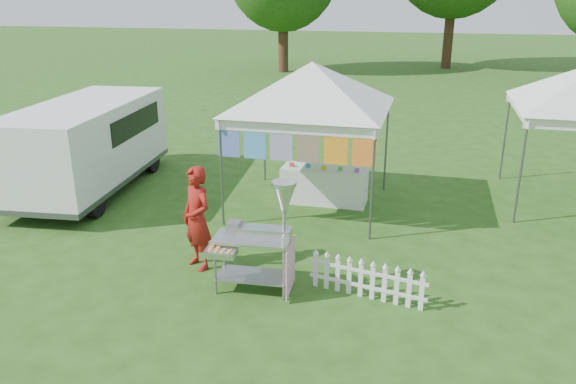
# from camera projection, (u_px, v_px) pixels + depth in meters

# --- Properties ---
(ground) EXTENTS (120.00, 120.00, 0.00)m
(ground) POSITION_uv_depth(u_px,v_px,m) (263.00, 283.00, 8.72)
(ground) COLOR #294A15
(ground) RESTS_ON ground
(canopy_main) EXTENTS (4.24, 4.24, 3.45)m
(canopy_main) POSITION_uv_depth(u_px,v_px,m) (312.00, 62.00, 10.91)
(canopy_main) COLOR #59595E
(canopy_main) RESTS_ON ground
(donut_cart) EXTENTS (1.24, 0.93, 1.74)m
(donut_cart) POSITION_uv_depth(u_px,v_px,m) (264.00, 228.00, 8.17)
(donut_cart) COLOR gray
(donut_cart) RESTS_ON ground
(vendor) EXTENTS (0.75, 0.69, 1.72)m
(vendor) POSITION_uv_depth(u_px,v_px,m) (197.00, 218.00, 8.97)
(vendor) COLOR maroon
(vendor) RESTS_ON ground
(cargo_van) EXTENTS (2.40, 4.96, 1.99)m
(cargo_van) POSITION_uv_depth(u_px,v_px,m) (90.00, 143.00, 12.61)
(cargo_van) COLOR white
(cargo_van) RESTS_ON ground
(picket_fence) EXTENTS (1.77, 0.37, 0.56)m
(picket_fence) POSITION_uv_depth(u_px,v_px,m) (367.00, 280.00, 8.22)
(picket_fence) COLOR white
(picket_fence) RESTS_ON ground
(display_table) EXTENTS (1.80, 0.70, 0.77)m
(display_table) POSITION_uv_depth(u_px,v_px,m) (324.00, 185.00, 12.00)
(display_table) COLOR white
(display_table) RESTS_ON ground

